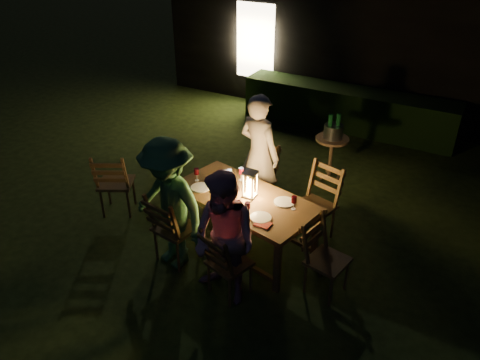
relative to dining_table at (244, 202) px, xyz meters
The scene contains 29 objects.
garden_envelope 6.86m from the dining_table, 86.60° to the left, with size 40.00×40.00×3.20m.
dining_table is the anchor object (origin of this frame).
chair_near_left 0.97m from the dining_table, 132.91° to the right, with size 0.52×0.55×1.03m.
chair_near_right 0.98m from the dining_table, 72.50° to the right, with size 0.53×0.55×0.94m.
chair_far_left 0.97m from the dining_table, 107.62° to the left, with size 0.53×0.56×1.04m.
chair_far_right 1.02m from the dining_table, 41.73° to the left, with size 0.59×0.62×1.06m.
chair_end 1.29m from the dining_table, 12.78° to the right, with size 0.53×0.51×0.96m.
chair_spare 2.02m from the dining_table, behind, with size 0.64×0.65×1.03m.
person_house_side 0.96m from the dining_table, 106.01° to the left, with size 0.64×0.42×1.76m, color beige.
person_opp_right 0.94m from the dining_table, 73.99° to the right, with size 0.77×0.60×1.58m, color #B67D94.
person_opp_left 0.95m from the dining_table, 131.51° to the right, with size 1.09×0.63×1.69m, color #376F3D.
lantern 0.24m from the dining_table, 32.25° to the left, with size 0.16×0.16×0.35m.
plate_far_left 0.60m from the dining_table, 145.45° to the left, with size 0.25×0.25×0.01m, color white.
plate_near_left 0.60m from the dining_table, behind, with size 0.25×0.25×0.01m, color white.
plate_far_right 0.51m from the dining_table, 13.31° to the left, with size 0.25×0.25×0.01m, color white.
plate_near_right 0.51m from the dining_table, 38.80° to the right, with size 0.25×0.25×0.01m, color white.
wineglass_a 0.44m from the dining_table, 124.23° to the left, with size 0.06×0.06×0.18m, color #59070F, non-canonical shape.
wineglass_b 0.75m from the dining_table, behind, with size 0.06×0.06×0.18m, color #59070F, non-canonical shape.
wineglass_c 0.44m from the dining_table, 55.77° to the right, with size 0.06×0.06×0.18m, color #59070F, non-canonical shape.
wineglass_d 0.67m from the dining_table, ahead, with size 0.06×0.06×0.18m, color #59070F, non-canonical shape.
wineglass_e 0.36m from the dining_table, 121.18° to the right, with size 0.06×0.06×0.18m, color silver, non-canonical shape.
bottle_table 0.33m from the dining_table, 167.25° to the left, with size 0.07×0.07×0.28m, color #0F471E.
napkin_left 0.36m from the dining_table, 127.86° to the right, with size 0.18×0.14×0.01m, color red.
napkin_right 0.63m from the dining_table, 41.36° to the right, with size 0.18×0.14×0.01m, color red.
phone 0.69m from the dining_table, 166.93° to the right, with size 0.14×0.07×0.01m, color black.
side_table 2.31m from the dining_table, 81.55° to the left, with size 0.53×0.53×0.71m.
ice_bucket 2.31m from the dining_table, 81.55° to the left, with size 0.30×0.30×0.22m, color #A5A8AD.
bottle_bucket_a 2.27m from the dining_table, 82.65° to the left, with size 0.07×0.07×0.32m, color #0F471E.
bottle_bucket_b 2.36m from the dining_table, 80.48° to the left, with size 0.07×0.07×0.32m, color #0F471E.
Camera 1 is at (1.93, -4.92, 3.84)m, focal length 35.00 mm.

